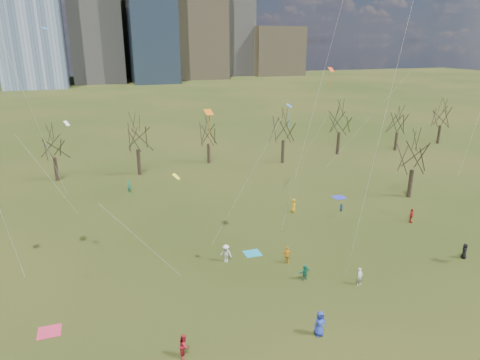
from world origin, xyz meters
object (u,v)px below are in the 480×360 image
object	(u,v)px
blanket_teal	(252,253)
person_1	(360,276)
blanket_crimson	(49,332)
person_2	(184,345)
person_0	(320,324)
person_4	(287,255)
blanket_navy	(339,197)

from	to	relation	value
blanket_teal	person_1	size ratio (longest dim) A/B	1.01
blanket_crimson	person_1	xyz separation A→B (m)	(24.71, -1.87, 0.77)
person_2	blanket_crimson	bearing A→B (deg)	80.31
person_1	blanket_teal	bearing A→B (deg)	110.56
person_1	person_0	bearing A→B (deg)	-162.18
blanket_crimson	person_0	xyz separation A→B (m)	(18.21, -6.63, 0.94)
person_0	person_2	bearing A→B (deg)	177.46
person_2	person_0	bearing A→B (deg)	-72.97
blanket_teal	person_0	xyz separation A→B (m)	(0.19, -13.03, 0.94)
person_1	person_2	size ratio (longest dim) A/B	0.94
person_4	blanket_navy	bearing A→B (deg)	-124.85
person_0	person_4	distance (m)	10.37
blanket_teal	blanket_crimson	xyz separation A→B (m)	(-18.02, -6.41, 0.00)
blanket_navy	person_0	bearing A→B (deg)	-124.13
blanket_navy	person_1	distance (m)	21.73
blanket_teal	person_0	bearing A→B (deg)	-89.17
blanket_navy	person_4	size ratio (longest dim) A/B	0.93
person_2	person_4	bearing A→B (deg)	-28.95
person_1	person_2	distance (m)	16.43
person_0	blanket_crimson	bearing A→B (deg)	163.54
blanket_navy	person_2	bearing A→B (deg)	-138.21
blanket_navy	person_2	size ratio (longest dim) A/B	0.95
blanket_navy	blanket_crimson	size ratio (longest dim) A/B	1.00
person_1	person_4	bearing A→B (deg)	110.32
blanket_crimson	person_0	size ratio (longest dim) A/B	0.84
blanket_teal	blanket_navy	distance (m)	19.90
person_1	blanket_crimson	bearing A→B (deg)	157.29
blanket_crimson	person_2	world-z (taller)	person_2
blanket_crimson	person_0	distance (m)	19.40
blanket_navy	person_2	distance (m)	34.67
blanket_crimson	person_0	world-z (taller)	person_0
blanket_teal	blanket_crimson	size ratio (longest dim) A/B	1.00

